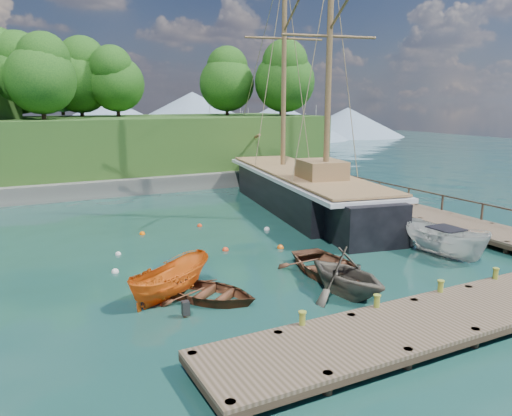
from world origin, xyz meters
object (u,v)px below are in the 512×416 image
(rowboat_1, at_px, (346,294))
(cabin_boat_white, at_px, (444,256))
(rowboat_0, at_px, (209,300))
(motorboat_orange, at_px, (171,297))
(schooner, at_px, (302,193))
(rowboat_2, at_px, (328,276))

(rowboat_1, distance_m, cabin_boat_white, 7.54)
(rowboat_0, distance_m, motorboat_orange, 1.54)
(rowboat_0, xyz_separation_m, cabin_boat_white, (12.31, -0.19, 0.00))
(rowboat_0, bearing_deg, schooner, 8.48)
(rowboat_0, bearing_deg, cabin_boat_white, -38.34)
(rowboat_0, distance_m, cabin_boat_white, 12.32)
(rowboat_2, distance_m, motorboat_orange, 6.92)
(rowboat_1, relative_size, motorboat_orange, 0.95)
(rowboat_0, xyz_separation_m, rowboat_1, (4.99, -1.96, 0.00))
(rowboat_1, bearing_deg, rowboat_0, 150.51)
(rowboat_2, bearing_deg, schooner, 68.77)
(schooner, bearing_deg, rowboat_1, -105.52)
(motorboat_orange, height_order, cabin_boat_white, cabin_boat_white)
(rowboat_0, height_order, schooner, schooner)
(motorboat_orange, bearing_deg, rowboat_1, -143.32)
(schooner, bearing_deg, cabin_boat_white, -78.08)
(rowboat_0, height_order, rowboat_2, rowboat_2)
(schooner, bearing_deg, motorboat_orange, -128.54)
(cabin_boat_white, distance_m, schooner, 12.65)
(rowboat_2, height_order, schooner, schooner)
(rowboat_2, distance_m, cabin_boat_white, 6.68)
(rowboat_0, relative_size, rowboat_1, 1.02)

